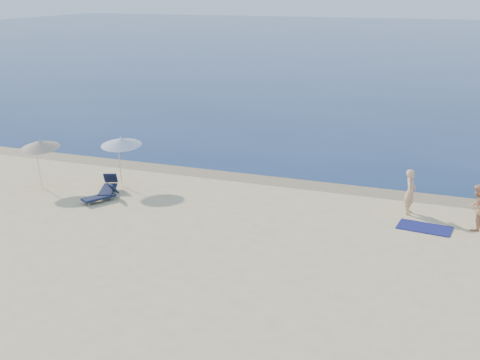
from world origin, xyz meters
The scene contains 9 objects.
sea centered at (0.00, 100.00, 0.00)m, with size 240.00×160.00×0.01m, color #0C214C.
wet_sand_strip centered at (0.00, 19.40, 0.00)m, with size 240.00×1.60×0.00m, color #847254.
person_left centered at (3.87, 17.12, 0.94)m, with size 0.69×0.45×1.89m, color #E2AB7F.
person_right centered at (6.41, 16.24, 0.91)m, with size 0.88×0.69×1.82m, color tan.
beach_towel centered at (4.61, 15.71, 0.02)m, with size 2.02×1.12×0.03m, color #101351.
umbrella_near centered at (-9.04, 16.20, 2.13)m, with size 2.18×2.20×2.44m.
umbrella_far centered at (-12.40, 14.70, 2.06)m, with size 2.06×2.08×2.38m.
lounger_left centered at (-9.06, 14.91, 0.29)m, with size 1.23×1.91×0.80m.
lounger_right centered at (-8.82, 13.96, 0.26)m, with size 1.25×1.66×0.71m.
Camera 1 is at (5.45, -7.01, 8.92)m, focal length 45.00 mm.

